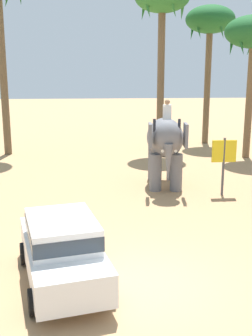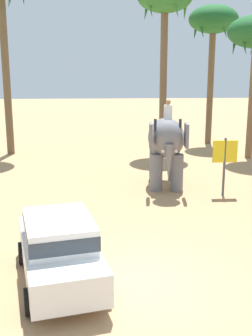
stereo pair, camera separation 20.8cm
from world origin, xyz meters
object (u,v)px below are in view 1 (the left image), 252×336
elephant_with_mahout (165,142)px  palm_tree_behind_elephant (162,4)px  car_sedan_foreground (62,247)px  signboard_yellow (224,155)px  palm_tree_near_hut (210,24)px

elephant_with_mahout → palm_tree_behind_elephant: 10.32m
car_sedan_foreground → signboard_yellow: 9.24m
elephant_with_mahout → palm_tree_behind_elephant: bearing=83.1°
signboard_yellow → car_sedan_foreground: bearing=-131.3°
palm_tree_behind_elephant → palm_tree_near_hut: bearing=37.3°
signboard_yellow → elephant_with_mahout: bearing=145.8°
car_sedan_foreground → palm_tree_near_hut: 21.84m
elephant_with_mahout → palm_tree_near_hut: size_ratio=0.44×
elephant_with_mahout → palm_tree_behind_elephant: (0.95, 7.79, 6.70)m
signboard_yellow → palm_tree_near_hut: bearing=78.9°
elephant_with_mahout → car_sedan_foreground: bearing=-114.9°
palm_tree_behind_elephant → elephant_with_mahout: bearing=-96.9°
elephant_with_mahout → signboard_yellow: 2.64m
elephant_with_mahout → palm_tree_behind_elephant: palm_tree_behind_elephant is taller
palm_tree_near_hut → signboard_yellow: (-2.36, -11.99, -6.15)m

